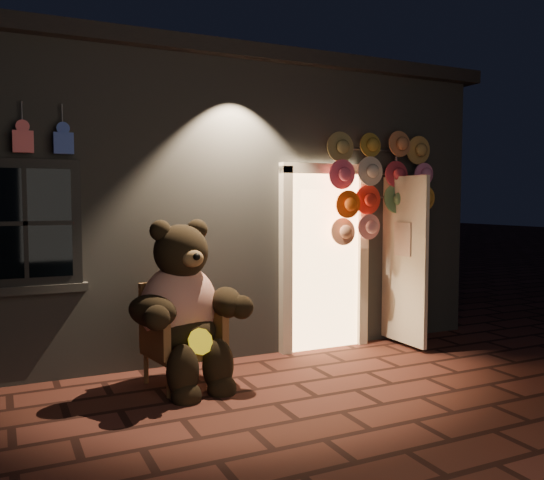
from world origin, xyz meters
TOP-DOWN VIEW (x-y plane):
  - ground at (0.00, 0.00)m, footprint 60.00×60.00m
  - shop_building at (0.00, 3.99)m, footprint 7.30×5.95m
  - wicker_armchair at (-0.58, 0.92)m, footprint 0.75×0.70m
  - teddy_bear at (-0.57, 0.80)m, footprint 1.20×1.02m
  - hat_rack at (2.02, 1.28)m, footprint 1.46×0.22m

SIDE VIEW (x-z plane):
  - ground at x=0.00m, z-range 0.00..0.00m
  - wicker_armchair at x=-0.58m, z-range 0.00..0.97m
  - teddy_bear at x=-0.57m, z-range -0.10..1.58m
  - shop_building at x=0.00m, z-range -0.02..3.49m
  - hat_rack at x=2.02m, z-range 0.68..3.26m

